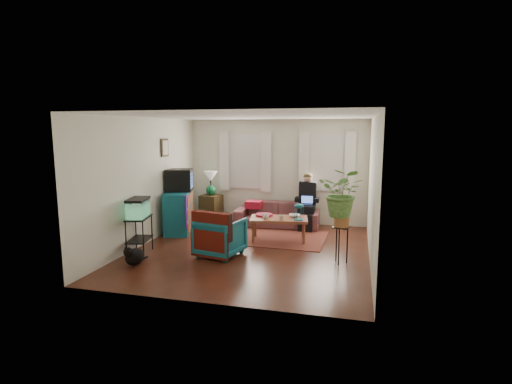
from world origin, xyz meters
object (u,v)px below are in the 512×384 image
(side_table, at_px, (211,208))
(plant_stand, at_px, (341,245))
(sofa, at_px, (277,211))
(aquarium_stand, at_px, (139,236))
(armchair, at_px, (220,235))
(coffee_table, at_px, (279,229))
(dresser, at_px, (178,212))

(side_table, height_order, plant_stand, side_table)
(sofa, xyz_separation_m, aquarium_stand, (-2.11, -2.79, -0.04))
(sofa, distance_m, armchair, 2.57)
(coffee_table, height_order, plant_stand, plant_stand)
(dresser, xyz_separation_m, aquarium_stand, (-0.01, -1.70, -0.12))
(side_table, xyz_separation_m, plant_stand, (3.39, -2.55, -0.01))
(side_table, height_order, dresser, dresser)
(dresser, bearing_deg, sofa, 11.36)
(dresser, xyz_separation_m, armchair, (1.51, -1.41, -0.08))
(sofa, relative_size, plant_stand, 3.00)
(armchair, relative_size, plant_stand, 1.17)
(coffee_table, bearing_deg, side_table, 137.18)
(coffee_table, bearing_deg, dresser, 167.43)
(dresser, height_order, plant_stand, dresser)
(coffee_table, bearing_deg, sofa, 94.18)
(plant_stand, bearing_deg, sofa, 124.00)
(dresser, bearing_deg, aquarium_stand, -106.34)
(aquarium_stand, bearing_deg, coffee_table, 20.18)
(side_table, distance_m, dresser, 1.28)
(armchair, bearing_deg, sofa, -90.82)
(aquarium_stand, bearing_deg, armchair, -1.76)
(aquarium_stand, relative_size, plant_stand, 1.06)
(dresser, bearing_deg, coffee_table, -19.69)
(dresser, bearing_deg, armchair, -59.02)
(dresser, relative_size, plant_stand, 1.56)
(side_table, bearing_deg, aquarium_stand, -96.81)
(sofa, distance_m, plant_stand, 2.92)
(side_table, distance_m, aquarium_stand, 2.95)
(sofa, height_order, plant_stand, sofa)
(side_table, bearing_deg, dresser, -105.52)
(aquarium_stand, relative_size, coffee_table, 0.59)
(sofa, xyz_separation_m, armchair, (-0.59, -2.50, -0.00))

